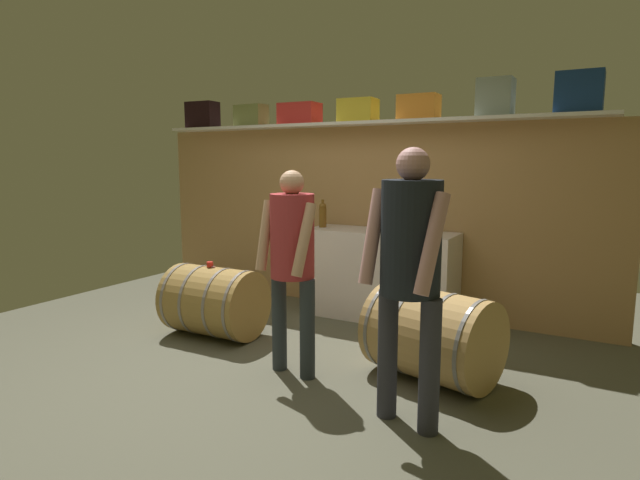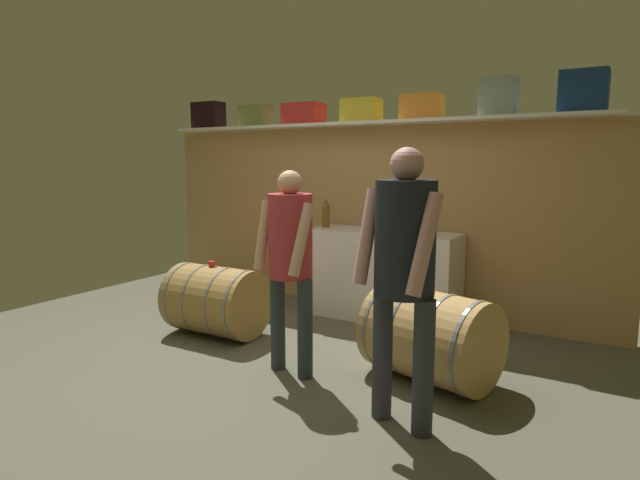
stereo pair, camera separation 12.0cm
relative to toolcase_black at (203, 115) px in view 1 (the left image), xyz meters
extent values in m
cube|color=#565544|center=(2.07, -1.45, -2.15)|extent=(6.38, 7.48, 0.02)
cube|color=tan|center=(2.07, 0.15, -1.16)|extent=(5.18, 0.10, 1.95)
cube|color=silver|center=(2.07, 0.00, -0.17)|extent=(4.76, 0.40, 0.03)
cube|color=black|center=(0.00, 0.00, 0.00)|extent=(0.39, 0.25, 0.31)
cube|color=olive|center=(0.73, 0.00, -0.04)|extent=(0.39, 0.22, 0.24)
cube|color=red|center=(1.38, 0.00, -0.04)|extent=(0.43, 0.28, 0.23)
cube|color=gold|center=(2.08, 0.00, -0.04)|extent=(0.39, 0.29, 0.23)
cube|color=orange|center=(2.73, 0.00, -0.04)|extent=(0.38, 0.24, 0.24)
cube|color=gray|center=(3.44, 0.00, 0.01)|extent=(0.31, 0.26, 0.34)
cube|color=navy|center=(4.12, 0.00, 0.01)|extent=(0.37, 0.29, 0.34)
cube|color=white|center=(2.43, -0.18, -1.69)|extent=(1.50, 0.53, 0.90)
cylinder|color=brown|center=(1.78, -0.20, -1.14)|extent=(0.08, 0.08, 0.21)
sphere|color=brown|center=(1.78, -0.20, -1.02)|extent=(0.07, 0.07, 0.07)
cylinder|color=brown|center=(1.78, -0.20, -0.98)|extent=(0.03, 0.03, 0.06)
cylinder|color=#265328|center=(2.76, -0.26, -1.15)|extent=(0.07, 0.07, 0.19)
sphere|color=#265328|center=(2.76, -0.26, -1.04)|extent=(0.07, 0.07, 0.07)
cylinder|color=#265328|center=(2.76, -0.26, -1.00)|extent=(0.03, 0.03, 0.06)
cylinder|color=white|center=(2.54, -0.17, -1.24)|extent=(0.07, 0.07, 0.00)
cylinder|color=white|center=(2.54, -0.17, -1.21)|extent=(0.01, 0.01, 0.06)
sphere|color=white|center=(2.54, -0.17, -1.15)|extent=(0.09, 0.09, 0.09)
sphere|color=maroon|center=(2.54, -0.17, -1.16)|extent=(0.05, 0.05, 0.05)
cylinder|color=olive|center=(1.32, -1.41, -1.82)|extent=(0.84, 0.64, 0.63)
cylinder|color=gray|center=(0.97, -1.41, -1.82)|extent=(0.04, 0.64, 0.64)
cylinder|color=gray|center=(1.18, -1.41, -1.82)|extent=(0.04, 0.64, 0.64)
cylinder|color=gray|center=(1.45, -1.40, -1.82)|extent=(0.04, 0.64, 0.64)
cylinder|color=gray|center=(1.67, -1.40, -1.82)|extent=(0.04, 0.64, 0.64)
cylinder|color=#915751|center=(1.32, -1.41, -1.50)|extent=(0.04, 0.04, 0.01)
cylinder|color=tan|center=(3.35, -1.38, -1.80)|extent=(1.01, 0.86, 0.65)
cylinder|color=gray|center=(3.00, -1.29, -1.80)|extent=(0.20, 0.65, 0.66)
cylinder|color=gray|center=(3.21, -1.35, -1.80)|extent=(0.20, 0.65, 0.66)
cylinder|color=gray|center=(3.48, -1.42, -1.80)|extent=(0.20, 0.65, 0.66)
cylinder|color=gray|center=(3.70, -1.48, -1.80)|extent=(0.20, 0.65, 0.66)
cylinder|color=brown|center=(3.35, -1.38, -1.47)|extent=(0.04, 0.04, 0.01)
cylinder|color=red|center=(1.28, -1.41, -1.48)|extent=(0.06, 0.06, 0.04)
cylinder|color=#30303B|center=(3.28, -2.08, -1.73)|extent=(0.12, 0.12, 0.81)
cylinder|color=#30303B|center=(3.57, -2.15, -1.73)|extent=(0.12, 0.12, 0.81)
cylinder|color=black|center=(3.42, -2.11, -0.99)|extent=(0.35, 0.35, 0.67)
sphere|color=#CB8F8D|center=(3.42, -2.11, -0.57)|extent=(0.19, 0.19, 0.19)
cylinder|color=#CB8F8D|center=(3.20, -2.16, -0.99)|extent=(0.13, 0.23, 0.57)
cylinder|color=#CB8F8D|center=(3.59, -2.26, -0.99)|extent=(0.15, 0.29, 0.56)
cylinder|color=#2C333A|center=(2.28, -1.78, -1.77)|extent=(0.11, 0.11, 0.74)
cylinder|color=#2C333A|center=(2.55, -1.82, -1.77)|extent=(0.11, 0.11, 0.74)
cylinder|color=#AD3136|center=(2.41, -1.80, -1.09)|extent=(0.32, 0.32, 0.61)
sphere|color=tan|center=(2.41, -1.80, -0.70)|extent=(0.18, 0.18, 0.18)
cylinder|color=tan|center=(2.22, -1.86, -1.09)|extent=(0.10, 0.19, 0.52)
cylinder|color=tan|center=(2.58, -1.92, -1.09)|extent=(0.11, 0.25, 0.51)
camera|label=1|loc=(4.42, -4.97, -0.55)|focal=29.33mm
camera|label=2|loc=(4.52, -4.91, -0.55)|focal=29.33mm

